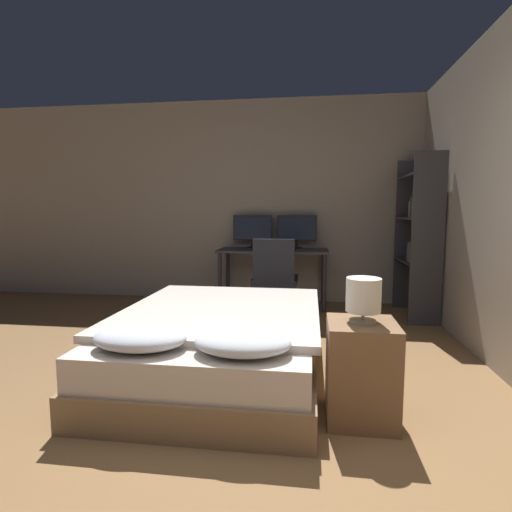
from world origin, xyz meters
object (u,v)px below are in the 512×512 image
Objects in this scene: computer_mouse at (294,250)px; desk at (273,257)px; bedside_lamp at (363,296)px; monitor_right at (297,229)px; monitor_left at (253,229)px; keyboard at (272,250)px; office_chair at (275,286)px; bookshelf at (420,230)px; nightstand at (361,371)px; bed at (219,342)px.

desk is at bearing 145.42° from computer_mouse.
bedside_lamp is 0.50× the size of monitor_right.
bedside_lamp is 3.15m from monitor_left.
keyboard is at bearing 106.88° from bedside_lamp.
desk is at bearing 97.22° from office_chair.
nightstand is at bearing -110.88° from bookshelf.
keyboard is (-0.29, -0.37, -0.24)m from monitor_right.
desk is 0.49m from monitor_left.
bookshelf is at bearing -6.11° from keyboard.
computer_mouse reaches higher than nightstand.
nightstand is 8.37× the size of computer_mouse.
nightstand is at bearing -74.20° from desk.
office_chair is (0.28, 1.55, 0.14)m from bed.
monitor_left is 1.00× the size of monitor_right.
nightstand is 2.89m from desk.
monitor_right is 1.45× the size of keyboard.
bookshelf reaches higher than office_chair.
office_chair is 0.50× the size of bookshelf.
office_chair is at bearing -169.37° from bookshelf.
bookshelf reaches higher than nightstand.
bedside_lamp reaches higher than computer_mouse.
bedside_lamp is at bearing -80.58° from monitor_right.
monitor_right is at bearing 99.42° from nightstand.
bedside_lamp is at bearing -110.88° from bookshelf.
bookshelf is (0.91, 2.39, 0.72)m from nightstand.
monitor_right is 0.56× the size of office_chair.
monitor_left is (-0.10, 2.41, 0.74)m from bed.
monitor_left is 7.43× the size of computer_mouse.
bedside_lamp is 2.58m from bookshelf.
keyboard is at bearing 173.89° from bookshelf.
bed is 2.76m from bookshelf.
desk is (0.19, 2.22, 0.39)m from bed.
nightstand is at bearing -73.12° from keyboard.
monitor_right reaches higher than bedside_lamp.
monitor_left is 1.11m from office_chair.
desk reaches higher than bed.
bed is 2.53m from monitor_left.
desk is 0.21m from keyboard.
nightstand is at bearing -71.58° from office_chair.
monitor_right is 0.44m from computer_mouse.
bed is 2.11m from keyboard.
bookshelf reaches higher than computer_mouse.
bed is at bearing -95.01° from desk.
office_chair is (0.08, -0.67, -0.25)m from desk.
nightstand is at bearing -78.75° from computer_mouse.
nightstand is 0.45m from bedside_lamp.
bedside_lamp is 2.69m from keyboard.
office_chair is at bearing -66.30° from monitor_left.
keyboard is at bearing 99.94° from office_chair.
bed is 1.12m from nightstand.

